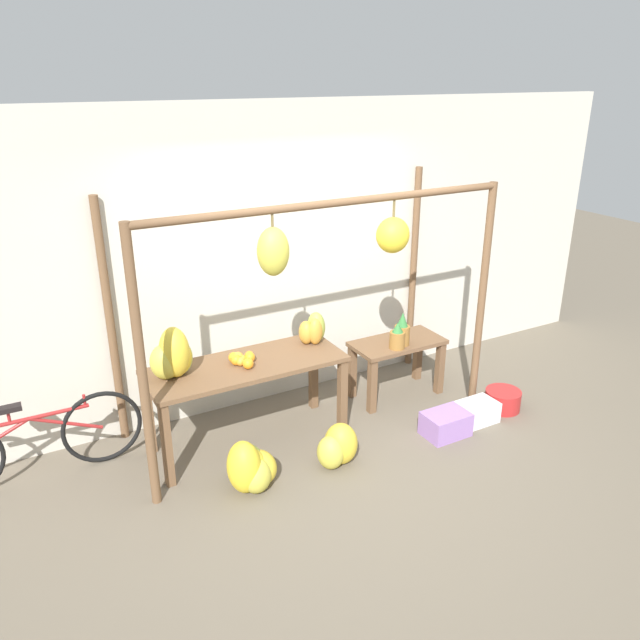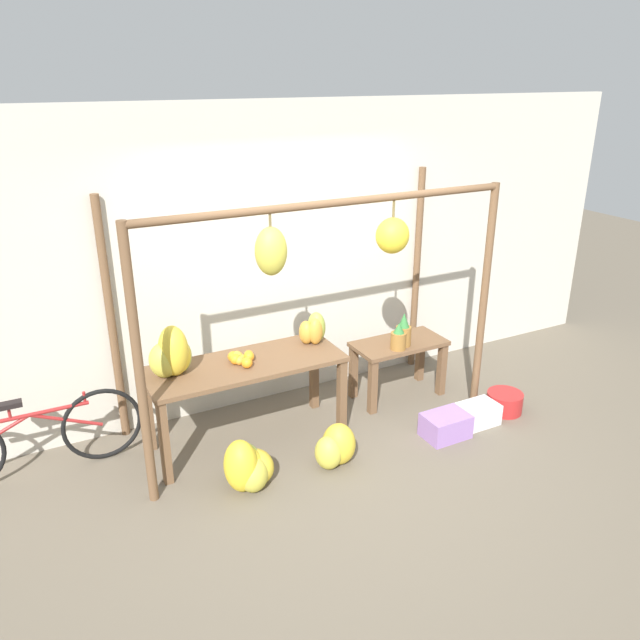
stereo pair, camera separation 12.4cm
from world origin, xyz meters
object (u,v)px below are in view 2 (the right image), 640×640
(blue_bucket, at_px, (504,402))
(fruit_crate_purple, at_px, (478,414))
(parked_bicycle, at_px, (33,438))
(papaya_pile, at_px, (313,330))
(banana_pile_on_table, at_px, (172,355))
(banana_pile_ground_left, at_px, (247,467))
(fruit_crate_white, at_px, (446,426))
(orange_pile, at_px, (241,358))
(banana_pile_ground_right, at_px, (335,447))
(pineapple_cluster, at_px, (401,335))

(blue_bucket, height_order, fruit_crate_purple, fruit_crate_purple)
(parked_bicycle, relative_size, papaya_pile, 5.93)
(blue_bucket, bearing_deg, parked_bicycle, 166.50)
(blue_bucket, distance_m, parked_bicycle, 4.13)
(papaya_pile, bearing_deg, banana_pile_on_table, -178.20)
(banana_pile_ground_left, height_order, papaya_pile, papaya_pile)
(banana_pile_on_table, xyz_separation_m, fruit_crate_purple, (2.55, -0.76, -0.83))
(fruit_crate_white, relative_size, papaya_pile, 1.40)
(papaya_pile, bearing_deg, orange_pile, -172.99)
(banana_pile_ground_left, bearing_deg, fruit_crate_white, -4.64)
(fruit_crate_white, height_order, blue_bucket, fruit_crate_white)
(banana_pile_on_table, distance_m, fruit_crate_purple, 2.79)
(banana_pile_ground_left, bearing_deg, orange_pile, 70.61)
(banana_pile_ground_left, distance_m, parked_bicycle, 1.70)
(orange_pile, height_order, banana_pile_ground_left, orange_pile)
(orange_pile, bearing_deg, banana_pile_ground_right, -51.79)
(blue_bucket, bearing_deg, banana_pile_ground_left, 178.83)
(banana_pile_ground_left, relative_size, fruit_crate_purple, 1.40)
(pineapple_cluster, xyz_separation_m, blue_bucket, (0.78, -0.64, -0.61))
(banana_pile_on_table, bearing_deg, parked_bicycle, 166.53)
(banana_pile_ground_right, bearing_deg, papaya_pile, 75.83)
(banana_pile_on_table, height_order, fruit_crate_white, banana_pile_on_table)
(parked_bicycle, bearing_deg, banana_pile_ground_right, -24.37)
(blue_bucket, height_order, papaya_pile, papaya_pile)
(banana_pile_ground_right, xyz_separation_m, papaya_pile, (0.19, 0.76, 0.72))
(orange_pile, xyz_separation_m, fruit_crate_purple, (2.00, -0.71, -0.70))
(orange_pile, bearing_deg, fruit_crate_purple, -19.51)
(fruit_crate_white, bearing_deg, banana_pile_ground_left, 175.36)
(banana_pile_on_table, distance_m, orange_pile, 0.57)
(orange_pile, relative_size, banana_pile_ground_right, 0.57)
(banana_pile_on_table, height_order, fruit_crate_purple, banana_pile_on_table)
(orange_pile, height_order, pineapple_cluster, pineapple_cluster)
(banana_pile_ground_left, relative_size, blue_bucket, 1.48)
(fruit_crate_white, xyz_separation_m, blue_bucket, (0.77, 0.09, -0.01))
(banana_pile_on_table, height_order, blue_bucket, banana_pile_on_table)
(parked_bicycle, bearing_deg, blue_bucket, -13.50)
(orange_pile, xyz_separation_m, fruit_crate_white, (1.60, -0.75, -0.69))
(pineapple_cluster, xyz_separation_m, fruit_crate_white, (0.00, -0.73, -0.60))
(blue_bucket, bearing_deg, papaya_pile, 155.79)
(banana_pile_on_table, bearing_deg, papaya_pile, 1.80)
(banana_pile_ground_right, height_order, blue_bucket, banana_pile_ground_right)
(papaya_pile, bearing_deg, pineapple_cluster, -7.07)
(banana_pile_ground_right, distance_m, parked_bicycle, 2.38)
(banana_pile_ground_right, bearing_deg, orange_pile, 128.21)
(banana_pile_on_table, relative_size, parked_bicycle, 0.25)
(pineapple_cluster, bearing_deg, banana_pile_on_table, 178.18)
(orange_pile, distance_m, parked_bicycle, 1.73)
(banana_pile_ground_left, bearing_deg, papaya_pile, 36.50)
(blue_bucket, bearing_deg, banana_pile_on_table, 166.48)
(pineapple_cluster, xyz_separation_m, banana_pile_ground_right, (-1.07, -0.65, -0.54))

